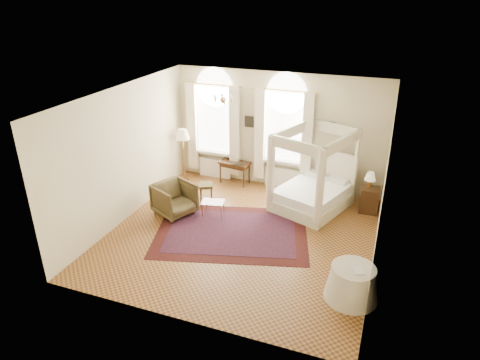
# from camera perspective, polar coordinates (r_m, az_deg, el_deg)

# --- Properties ---
(ground) EXTENTS (6.00, 6.00, 0.00)m
(ground) POSITION_cam_1_polar(r_m,az_deg,el_deg) (10.18, 0.14, -7.34)
(ground) COLOR #955B2B
(ground) RESTS_ON ground
(room_walls) EXTENTS (6.00, 6.00, 6.00)m
(room_walls) POSITION_cam_1_polar(r_m,az_deg,el_deg) (9.29, 0.15, 3.09)
(room_walls) COLOR beige
(room_walls) RESTS_ON ground
(window_left) EXTENTS (1.62, 0.27, 3.29)m
(window_left) POSITION_cam_1_polar(r_m,az_deg,el_deg) (12.64, -3.47, 6.57)
(window_left) COLOR white
(window_left) RESTS_ON room_walls
(window_right) EXTENTS (1.62, 0.27, 3.29)m
(window_right) POSITION_cam_1_polar(r_m,az_deg,el_deg) (11.98, 5.82, 5.47)
(window_right) COLOR white
(window_right) RESTS_ON room_walls
(chandelier) EXTENTS (0.51, 0.45, 0.50)m
(chandelier) POSITION_cam_1_polar(r_m,az_deg,el_deg) (10.39, -2.26, 10.77)
(chandelier) COLOR #BC853E
(chandelier) RESTS_ON room_walls
(wall_pictures) EXTENTS (2.54, 0.03, 0.39)m
(wall_pictures) POSITION_cam_1_polar(r_m,az_deg,el_deg) (11.97, 5.50, 7.50)
(wall_pictures) COLOR black
(wall_pictures) RESTS_ON room_walls
(canopy_bed) EXTENTS (2.12, 2.34, 2.10)m
(canopy_bed) POSITION_cam_1_polar(r_m,az_deg,el_deg) (11.32, 9.55, -1.46)
(canopy_bed) COLOR beige
(canopy_bed) RESTS_ON ground
(nightstand) EXTENTS (0.48, 0.44, 0.66)m
(nightstand) POSITION_cam_1_polar(r_m,az_deg,el_deg) (11.52, 16.84, -2.58)
(nightstand) COLOR #341F0E
(nightstand) RESTS_ON ground
(nightstand_lamp) EXTENTS (0.28, 0.28, 0.40)m
(nightstand_lamp) POSITION_cam_1_polar(r_m,az_deg,el_deg) (11.36, 16.97, 0.38)
(nightstand_lamp) COLOR #BC853E
(nightstand_lamp) RESTS_ON nightstand
(writing_desk) EXTENTS (0.94, 0.57, 0.67)m
(writing_desk) POSITION_cam_1_polar(r_m,az_deg,el_deg) (12.55, -0.71, 2.01)
(writing_desk) COLOR #341F0E
(writing_desk) RESTS_ON ground
(laptop) EXTENTS (0.38, 0.27, 0.03)m
(laptop) POSITION_cam_1_polar(r_m,az_deg,el_deg) (12.36, -0.36, 2.21)
(laptop) COLOR black
(laptop) RESTS_ON writing_desk
(stool) EXTENTS (0.50, 0.50, 0.44)m
(stool) POSITION_cam_1_polar(r_m,az_deg,el_deg) (11.72, -4.57, -0.86)
(stool) COLOR #423C1C
(stool) RESTS_ON ground
(armchair) EXTENTS (1.21, 1.19, 0.83)m
(armchair) POSITION_cam_1_polar(r_m,az_deg,el_deg) (11.02, -8.74, -2.52)
(armchair) COLOR #43361C
(armchair) RESTS_ON ground
(coffee_table) EXTENTS (0.63, 0.50, 0.39)m
(coffee_table) POSITION_cam_1_polar(r_m,az_deg,el_deg) (10.87, -3.64, -3.07)
(coffee_table) COLOR silver
(coffee_table) RESTS_ON ground
(floor_lamp) EXTENTS (0.41, 0.41, 1.59)m
(floor_lamp) POSITION_cam_1_polar(r_m,az_deg,el_deg) (12.62, -7.64, 5.74)
(floor_lamp) COLOR #BC853E
(floor_lamp) RESTS_ON ground
(oriental_rug) EXTENTS (4.12, 3.42, 0.01)m
(oriental_rug) POSITION_cam_1_polar(r_m,az_deg,el_deg) (10.28, -1.12, -6.95)
(oriental_rug) COLOR #42110F
(oriental_rug) RESTS_ON ground
(side_table) EXTENTS (1.00, 1.00, 0.68)m
(side_table) POSITION_cam_1_polar(r_m,az_deg,el_deg) (8.43, 14.70, -13.14)
(side_table) COLOR beige
(side_table) RESTS_ON ground
(book) EXTENTS (0.29, 0.32, 0.02)m
(book) POSITION_cam_1_polar(r_m,az_deg,el_deg) (8.12, 14.83, -11.61)
(book) COLOR black
(book) RESTS_ON side_table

